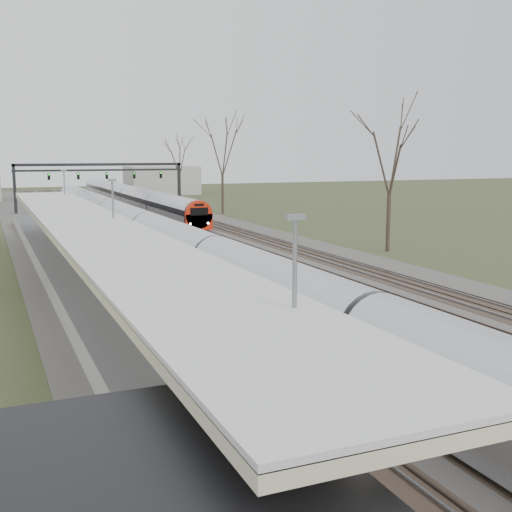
{
  "coord_description": "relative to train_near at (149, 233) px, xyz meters",
  "views": [
    {
      "loc": [
        -13.54,
        2.32,
        7.29
      ],
      "look_at": [
        -0.64,
        32.65,
        2.0
      ],
      "focal_mm": 45.0,
      "sensor_mm": 36.0,
      "label": 1
    }
  ],
  "objects": [
    {
      "name": "passenger",
      "position": [
        -5.64,
        -35.15,
        0.44
      ],
      "size": [
        0.55,
        0.74,
        1.84
      ],
      "primitive_type": "imported",
      "rotation": [
        0.0,
        0.0,
        1.4
      ],
      "color": "#294451",
      "rests_on": "platform"
    },
    {
      "name": "canopy",
      "position": [
        -6.55,
        -15.5,
        2.45
      ],
      "size": [
        4.1,
        50.0,
        3.11
      ],
      "color": "slate",
      "rests_on": "platform"
    },
    {
      "name": "signal_gantry",
      "position": [
        2.79,
        36.5,
        3.43
      ],
      "size": [
        21.0,
        0.59,
        6.08
      ],
      "color": "black",
      "rests_on": "ground"
    },
    {
      "name": "train_near",
      "position": [
        0.0,
        0.0,
        0.0
      ],
      "size": [
        2.62,
        90.21,
        3.05
      ],
      "color": "#B8BAC3",
      "rests_on": "ground"
    },
    {
      "name": "tree_east_far",
      "position": [
        16.5,
        -6.49,
        5.81
      ],
      "size": [
        5.0,
        5.0,
        10.3
      ],
      "color": "#2D231C",
      "rests_on": "ground"
    },
    {
      "name": "train_far",
      "position": [
        7.0,
        39.39,
        0.0
      ],
      "size": [
        2.62,
        60.21,
        3.05
      ],
      "color": "#B8BAC3",
      "rests_on": "ground"
    },
    {
      "name": "platform",
      "position": [
        -6.55,
        -10.99,
        -0.98
      ],
      "size": [
        3.5,
        69.0,
        1.0
      ],
      "primitive_type": "cube",
      "color": "#9E9B93",
      "rests_on": "ground"
    },
    {
      "name": "track_bed",
      "position": [
        2.76,
        6.51,
        -1.42
      ],
      "size": [
        24.0,
        160.0,
        0.22
      ],
      "color": "#474442",
      "rests_on": "ground"
    }
  ]
}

